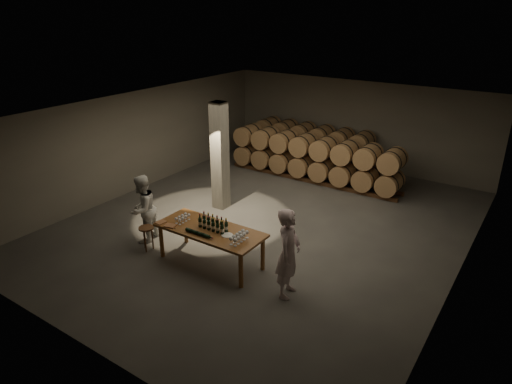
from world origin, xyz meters
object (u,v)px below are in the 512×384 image
Objects in this scene: person_woman at (143,209)px; tasting_table at (210,233)px; plate at (227,235)px; bottle_cluster at (213,225)px; stool at (147,231)px; notebook_near at (170,226)px; person_man at (288,253)px.

tasting_table is at bearing 78.07° from person_woman.
bottle_cluster is at bearing 171.98° from plate.
tasting_table is at bearing 13.06° from stool.
plate reaches higher than stool.
tasting_table is at bearing 11.13° from notebook_near.
stool is 0.32× the size of person_man.
person_woman is at bearing -178.95° from plate.
person_man is (1.61, -0.04, 0.08)m from plate.
person_woman reaches higher than notebook_near.
person_woman is (-2.21, -0.11, -0.13)m from bottle_cluster.
stool is at bearing 164.54° from notebook_near.
bottle_cluster is 2.21m from person_woman.
plate is at bearing 9.20° from stool.
bottle_cluster is at bearing 22.36° from tasting_table.
stool is (-2.24, -0.36, -0.40)m from plate.
notebook_near is (-0.86, -0.41, 0.12)m from tasting_table.
notebook_near is at bearing 61.36° from person_woman.
person_woman is (-1.27, 0.33, -0.02)m from notebook_near.
stool is (-1.79, -0.43, -0.51)m from bottle_cluster.
person_man is 4.27m from person_woman.
stool is at bearing -166.94° from tasting_table.
person_woman is (-2.66, -0.05, -0.01)m from plate.
stool is (-1.71, -0.40, -0.28)m from tasting_table.
tasting_table is 1.32× the size of person_man.
tasting_table is 1.78m from stool.
bottle_cluster is 2.86× the size of notebook_near.
person_woman is at bearing -177.76° from tasting_table.
bottle_cluster reaches higher than notebook_near.
stool is at bearing -170.80° from plate.
person_man is at bearing 4.73° from stool.
person_woman reaches higher than stool.
notebook_near is at bearing -154.42° from tasting_table.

